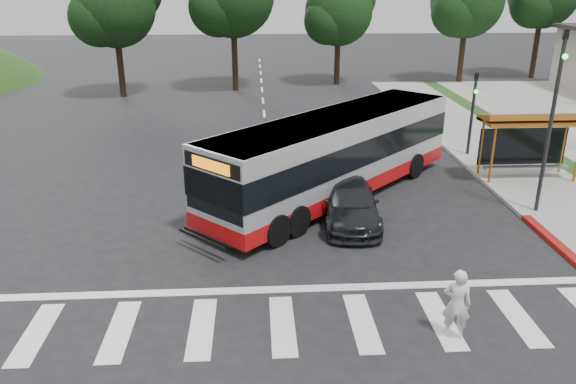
{
  "coord_description": "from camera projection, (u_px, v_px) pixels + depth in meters",
  "views": [
    {
      "loc": [
        -0.57,
        -16.8,
        8.11
      ],
      "look_at": [
        0.44,
        0.05,
        1.6
      ],
      "focal_mm": 35.0,
      "sensor_mm": 36.0,
      "label": 1
    }
  ],
  "objects": [
    {
      "name": "ground",
      "position": [
        275.0,
        238.0,
        18.6
      ],
      "size": [
        140.0,
        140.0,
        0.0
      ],
      "primitive_type": "plane",
      "color": "black",
      "rests_on": "ground"
    },
    {
      "name": "sidewalk_east",
      "position": [
        500.0,
        157.0,
        26.64
      ],
      "size": [
        4.0,
        40.0,
        0.12
      ],
      "primitive_type": "cube",
      "color": "gray",
      "rests_on": "ground"
    },
    {
      "name": "curb_east",
      "position": [
        458.0,
        158.0,
        26.52
      ],
      "size": [
        0.3,
        40.0,
        0.15
      ],
      "primitive_type": "cube",
      "color": "#9E9991",
      "rests_on": "ground"
    },
    {
      "name": "curb_east_red",
      "position": [
        570.0,
        256.0,
        17.21
      ],
      "size": [
        0.32,
        6.0,
        0.15
      ],
      "primitive_type": "cube",
      "color": "maroon",
      "rests_on": "ground"
    },
    {
      "name": "crosswalk_ladder",
      "position": [
        283.0,
        325.0,
        13.94
      ],
      "size": [
        18.0,
        2.6,
        0.01
      ],
      "primitive_type": "cube",
      "color": "silver",
      "rests_on": "ground"
    },
    {
      "name": "bus_shelter",
      "position": [
        531.0,
        126.0,
        23.11
      ],
      "size": [
        4.2,
        1.6,
        2.86
      ],
      "color": "#9C5A1A",
      "rests_on": "sidewalk_east"
    },
    {
      "name": "traffic_signal_ne_tall",
      "position": [
        553.0,
        109.0,
        19.13
      ],
      "size": [
        0.18,
        0.37,
        6.5
      ],
      "color": "black",
      "rests_on": "ground"
    },
    {
      "name": "traffic_signal_ne_short",
      "position": [
        473.0,
        105.0,
        26.15
      ],
      "size": [
        0.18,
        0.37,
        4.0
      ],
      "color": "black",
      "rests_on": "ground"
    },
    {
      "name": "tree_ne_a",
      "position": [
        468.0,
        0.0,
        43.33
      ],
      "size": [
        6.16,
        5.74,
        9.3
      ],
      "color": "black",
      "rests_on": "parking_lot"
    },
    {
      "name": "tree_north_b",
      "position": [
        339.0,
        10.0,
        43.03
      ],
      "size": [
        5.72,
        5.33,
        8.43
      ],
      "color": "black",
      "rests_on": "ground"
    },
    {
      "name": "tree_north_c",
      "position": [
        115.0,
        5.0,
        38.19
      ],
      "size": [
        6.16,
        5.74,
        9.3
      ],
      "color": "black",
      "rests_on": "ground"
    },
    {
      "name": "transit_bus",
      "position": [
        335.0,
        157.0,
        21.58
      ],
      "size": [
        10.67,
        10.7,
        3.21
      ],
      "primitive_type": null,
      "rotation": [
        0.0,
        0.0,
        -0.78
      ],
      "color": "#B5B8BB",
      "rests_on": "ground"
    },
    {
      "name": "pedestrian",
      "position": [
        457.0,
        304.0,
        13.18
      ],
      "size": [
        0.77,
        0.63,
        1.81
      ],
      "primitive_type": "imported",
      "rotation": [
        0.0,
        0.0,
        2.81
      ],
      "color": "silver",
      "rests_on": "ground"
    },
    {
      "name": "dark_sedan",
      "position": [
        350.0,
        203.0,
        19.69
      ],
      "size": [
        2.22,
        4.76,
        1.34
      ],
      "primitive_type": "imported",
      "rotation": [
        0.0,
        0.0,
        -0.07
      ],
      "color": "black",
      "rests_on": "ground"
    }
  ]
}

